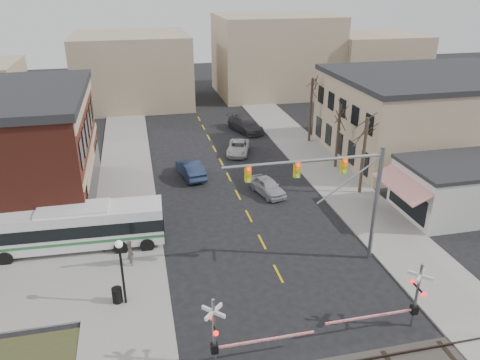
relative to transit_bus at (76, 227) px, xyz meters
name	(u,v)px	position (x,y,z in m)	size (l,w,h in m)	color
ground	(288,293)	(12.77, -8.01, -1.74)	(160.00, 160.00, 0.00)	black
sidewalk_west	(126,177)	(3.27, 11.99, -1.68)	(5.00, 60.00, 0.12)	gray
sidewalk_east	(315,161)	(22.27, 11.99, -1.68)	(5.00, 60.00, 0.12)	gray
tan_building	(431,114)	(34.77, 11.99, 2.52)	(20.30, 15.30, 8.50)	tan
awning_shop	(454,188)	(28.74, -1.01, 0.42)	(9.74, 6.20, 4.30)	beige
tree_east_a	(363,156)	(23.27, 3.99, 1.76)	(0.28, 0.28, 6.75)	#382B21
tree_east_b	(338,136)	(23.57, 9.99, 1.53)	(0.28, 0.28, 6.30)	#382B21
tree_east_c	(311,110)	(23.77, 17.99, 1.98)	(0.28, 0.28, 7.20)	#382B21
transit_bus	(76,227)	(0.00, 0.00, 0.00)	(12.01, 3.08, 3.07)	silver
traffic_signal_mast	(338,184)	(16.53, -5.59, 4.01)	(10.19, 0.30, 8.00)	gray
rr_crossing_west	(223,333)	(7.90, -12.69, 0.23)	(5.60, 1.36, 4.00)	gray
rr_crossing_east	(409,297)	(18.05, -12.26, 0.23)	(5.60, 1.36, 4.00)	gray
street_lamp	(121,259)	(3.21, -6.94, 1.38)	(0.44, 0.44, 4.18)	black
trash_bin	(117,295)	(2.76, -6.76, -1.15)	(0.60, 0.60, 0.93)	black
car_a	(267,186)	(15.33, 5.66, -1.01)	(1.72, 4.28, 1.46)	#9D9CA0
car_b	(191,169)	(9.27, 10.86, -0.93)	(1.72, 4.92, 1.62)	#192540
car_c	(238,148)	(15.03, 16.06, -1.09)	(2.17, 4.71, 1.31)	#BEBEBE
car_d	(245,125)	(17.55, 23.36, -0.90)	(2.36, 5.81, 1.69)	#37363B
pedestrian_near	(130,253)	(3.59, -3.02, -0.72)	(0.66, 0.43, 1.81)	#61564D
pedestrian_far	(106,239)	(1.98, -0.77, -0.80)	(0.80, 0.62, 1.64)	#2F3052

